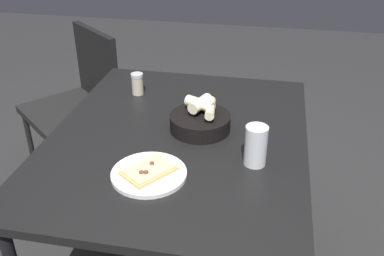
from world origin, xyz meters
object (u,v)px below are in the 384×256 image
at_px(pizza_plate, 149,173).
at_px(pepper_shaker, 138,85).
at_px(chair_near, 81,97).
at_px(dining_table, 178,149).
at_px(beer_glass, 256,148).
at_px(bread_basket, 200,120).

distance_m(pizza_plate, pepper_shaker, 0.62).
bearing_deg(chair_near, dining_table, 45.52).
relative_size(beer_glass, pepper_shaker, 1.46).
xyz_separation_m(dining_table, beer_glass, (0.13, 0.29, 0.12)).
relative_size(pizza_plate, chair_near, 0.28).
bearing_deg(beer_glass, chair_near, -129.85).
height_order(pizza_plate, beer_glass, beer_glass).
bearing_deg(dining_table, bread_basket, 128.04).
distance_m(pepper_shaker, chair_near, 0.69).
distance_m(dining_table, pepper_shaker, 0.41).
bearing_deg(pepper_shaker, bread_basket, 51.53).
height_order(dining_table, beer_glass, beer_glass).
bearing_deg(beer_glass, pizza_plate, -67.26).
bearing_deg(chair_near, bread_basket, 50.58).
distance_m(beer_glass, pepper_shaker, 0.70).
height_order(bread_basket, chair_near, same).
bearing_deg(beer_glass, dining_table, -114.79).
height_order(beer_glass, chair_near, beer_glass).
xyz_separation_m(pizza_plate, chair_near, (-0.98, -0.69, -0.25)).
bearing_deg(dining_table, pepper_shaker, -141.38).
bearing_deg(chair_near, beer_glass, 50.15).
bearing_deg(bread_basket, pepper_shaker, -128.47).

